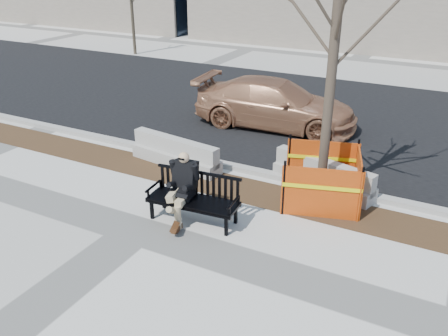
{
  "coord_description": "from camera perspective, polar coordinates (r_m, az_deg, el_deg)",
  "views": [
    {
      "loc": [
        5.38,
        -6.43,
        5.15
      ],
      "look_at": [
        1.22,
        1.45,
        1.05
      ],
      "focal_mm": 38.19,
      "sensor_mm": 36.0,
      "label": 1
    }
  ],
  "objects": [
    {
      "name": "far_tree_left",
      "position": [
        27.01,
        -10.57,
        13.28
      ],
      "size": [
        2.18,
        2.18,
        5.01
      ],
      "primitive_type": null,
      "rotation": [
        0.0,
        0.0,
        0.2
      ],
      "color": "#473D2D",
      "rests_on": "ground"
    },
    {
      "name": "jersey_barrier_right",
      "position": [
        11.53,
        11.62,
        -2.39
      ],
      "size": [
        2.61,
        1.2,
        0.74
      ],
      "primitive_type": null,
      "rotation": [
        0.0,
        0.0,
        -0.28
      ],
      "color": "#9F9C95",
      "rests_on": "ground"
    },
    {
      "name": "mulch_strip",
      "position": [
        11.7,
        -2.69,
        -1.42
      ],
      "size": [
        40.0,
        1.2,
        0.02
      ],
      "primitive_type": "cube",
      "color": "#47301C",
      "rests_on": "ground"
    },
    {
      "name": "bench",
      "position": [
        10.02,
        -3.65,
        -6.3
      ],
      "size": [
        1.99,
        0.86,
        1.03
      ],
      "primitive_type": null,
      "rotation": [
        0.0,
        0.0,
        0.09
      ],
      "color": "black",
      "rests_on": "ground"
    },
    {
      "name": "ground",
      "position": [
        9.84,
        -10.39,
        -7.32
      ],
      "size": [
        120.0,
        120.0,
        0.0
      ],
      "primitive_type": "plane",
      "color": "beige",
      "rests_on": "ground"
    },
    {
      "name": "curb",
      "position": [
        12.43,
        -0.49,
        0.51
      ],
      "size": [
        60.0,
        0.25,
        0.12
      ],
      "primitive_type": "cube",
      "color": "#9E9B93",
      "rests_on": "ground"
    },
    {
      "name": "sedan",
      "position": [
        15.42,
        6.05,
        5.03
      ],
      "size": [
        5.26,
        2.5,
        1.48
      ],
      "primitive_type": "imported",
      "rotation": [
        0.0,
        0.0,
        1.66
      ],
      "color": "#9F6949",
      "rests_on": "ground"
    },
    {
      "name": "seated_man",
      "position": [
        10.16,
        -4.83,
        -5.86
      ],
      "size": [
        0.7,
        1.08,
        1.44
      ],
      "primitive_type": null,
      "rotation": [
        0.0,
        0.0,
        0.09
      ],
      "color": "black",
      "rests_on": "ground"
    },
    {
      "name": "jersey_barrier_left",
      "position": [
        12.56,
        -5.75,
        0.35
      ],
      "size": [
        2.7,
        0.91,
        0.76
      ],
      "primitive_type": null,
      "rotation": [
        0.0,
        0.0,
        -0.14
      ],
      "color": "#A3A099",
      "rests_on": "ground"
    },
    {
      "name": "asphalt_street",
      "position": [
        16.95,
        7.99,
        6.77
      ],
      "size": [
        60.0,
        10.4,
        0.01
      ],
      "primitive_type": "cube",
      "color": "black",
      "rests_on": "ground"
    },
    {
      "name": "tree_fence",
      "position": [
        10.98,
        11.36,
        -3.81
      ],
      "size": [
        3.08,
        3.08,
        6.19
      ],
      "primitive_type": null,
      "rotation": [
        0.0,
        0.0,
        0.29
      ],
      "color": "#DE4A10",
      "rests_on": "ground"
    }
  ]
}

